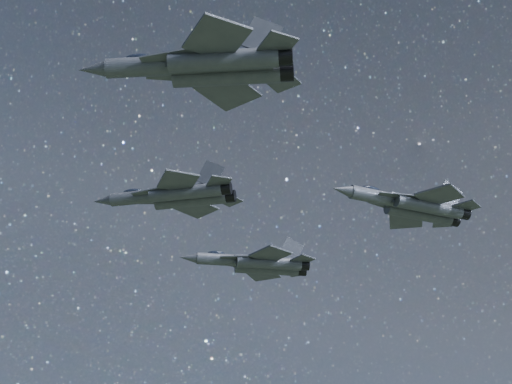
{
  "coord_description": "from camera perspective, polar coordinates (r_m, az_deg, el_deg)",
  "views": [
    {
      "loc": [
        -1.7,
        -72.88,
        112.25
      ],
      "look_at": [
        -2.53,
        0.67,
        150.23
      ],
      "focal_mm": 55.0,
      "sensor_mm": 36.0,
      "label": 1
    }
  ],
  "objects": [
    {
      "name": "jet_lead",
      "position": [
        85.61,
        -5.78,
        -0.24
      ],
      "size": [
        16.89,
        11.61,
        4.24
      ],
      "rotation": [
        0.0,
        0.0,
        -0.2
      ],
      "color": "#333740"
    },
    {
      "name": "jet_right",
      "position": [
        61.57,
        -3.57,
        9.14
      ],
      "size": [
        17.72,
        12.49,
        4.48
      ],
      "rotation": [
        0.0,
        0.0,
        -0.07
      ],
      "color": "#333740"
    },
    {
      "name": "jet_left",
      "position": [
        105.19,
        0.1,
        -5.2
      ],
      "size": [
        18.2,
        12.61,
        4.57
      ],
      "rotation": [
        0.0,
        0.0,
        0.16
      ],
      "color": "#333740"
    },
    {
      "name": "jet_slot",
      "position": [
        81.59,
        11.35,
        -0.98
      ],
      "size": [
        15.75,
        10.38,
        4.03
      ],
      "rotation": [
        0.0,
        0.0,
        0.4
      ],
      "color": "#333740"
    }
  ]
}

